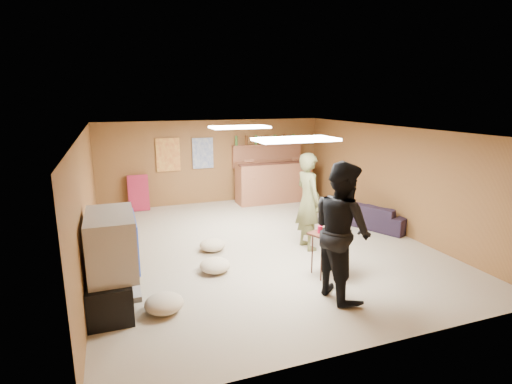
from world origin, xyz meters
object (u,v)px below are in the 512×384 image
object	(u,v)px
bar_counter	(273,182)
tray_table	(328,254)
tv_body	(112,243)
person_black	(342,230)
person_olive	(308,201)
sofa	(369,214)

from	to	relation	value
bar_counter	tray_table	distance (m)	4.70
bar_counter	tv_body	bearing A→B (deg)	-133.00
person_black	tray_table	xyz separation A→B (m)	(0.18, 0.63, -0.61)
bar_counter	person_olive	size ratio (longest dim) A/B	1.11
tv_body	sofa	xyz separation A→B (m)	(5.35, 1.79, -0.64)
person_olive	sofa	distance (m)	2.14
bar_counter	person_olive	distance (m)	3.49
tv_body	sofa	bearing A→B (deg)	18.49
tv_body	person_black	bearing A→B (deg)	-14.47
tv_body	person_black	xyz separation A→B (m)	(3.01, -0.78, 0.07)
tv_body	person_black	world-z (taller)	person_black
tray_table	tv_body	bearing A→B (deg)	177.43
bar_counter	sofa	xyz separation A→B (m)	(1.20, -2.66, -0.29)
tv_body	person_olive	world-z (taller)	person_olive
bar_counter	person_olive	world-z (taller)	person_olive
person_black	sofa	size ratio (longest dim) A/B	1.08
tv_body	sofa	world-z (taller)	tv_body
person_olive	sofa	xyz separation A→B (m)	(1.91, 0.74, -0.64)
tv_body	tray_table	distance (m)	3.24
person_olive	tv_body	bearing A→B (deg)	103.93
person_olive	tray_table	bearing A→B (deg)	165.13
tray_table	sofa	bearing A→B (deg)	41.85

